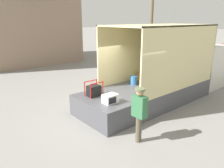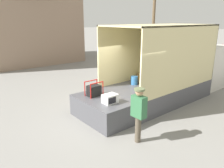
{
  "view_description": "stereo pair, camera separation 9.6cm",
  "coord_description": "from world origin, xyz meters",
  "px_view_note": "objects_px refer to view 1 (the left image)",
  "views": [
    {
      "loc": [
        -5.23,
        -5.9,
        3.58
      ],
      "look_at": [
        -0.4,
        -0.2,
        1.35
      ],
      "focal_mm": 35.0,
      "sensor_mm": 36.0,
      "label": 1
    },
    {
      "loc": [
        -5.16,
        -5.96,
        3.58
      ],
      "look_at": [
        -0.4,
        -0.2,
        1.35
      ],
      "focal_mm": 35.0,
      "sensor_mm": 36.0,
      "label": 2
    }
  ],
  "objects_px": {
    "worker_person": "(139,110)",
    "utility_pole": "(152,6)",
    "microwave": "(110,99)",
    "box_truck": "(178,74)",
    "portable_generator": "(94,90)"
  },
  "relations": [
    {
      "from": "box_truck",
      "to": "utility_pole",
      "type": "distance_m",
      "value": 11.62
    },
    {
      "from": "utility_pole",
      "to": "portable_generator",
      "type": "bearing_deg",
      "value": -148.09
    },
    {
      "from": "microwave",
      "to": "portable_generator",
      "type": "xyz_separation_m",
      "value": [
        0.01,
        0.95,
        0.06
      ]
    },
    {
      "from": "microwave",
      "to": "utility_pole",
      "type": "height_order",
      "value": "utility_pole"
    },
    {
      "from": "box_truck",
      "to": "utility_pole",
      "type": "xyz_separation_m",
      "value": [
        7.43,
        8.08,
        3.81
      ]
    },
    {
      "from": "box_truck",
      "to": "portable_generator",
      "type": "bearing_deg",
      "value": 174.73
    },
    {
      "from": "worker_person",
      "to": "microwave",
      "type": "bearing_deg",
      "value": 86.58
    },
    {
      "from": "worker_person",
      "to": "portable_generator",
      "type": "bearing_deg",
      "value": 87.67
    },
    {
      "from": "box_truck",
      "to": "portable_generator",
      "type": "distance_m",
      "value": 4.85
    },
    {
      "from": "box_truck",
      "to": "worker_person",
      "type": "distance_m",
      "value": 5.29
    },
    {
      "from": "portable_generator",
      "to": "worker_person",
      "type": "relative_size",
      "value": 0.35
    },
    {
      "from": "microwave",
      "to": "portable_generator",
      "type": "distance_m",
      "value": 0.95
    },
    {
      "from": "portable_generator",
      "to": "utility_pole",
      "type": "bearing_deg",
      "value": 31.91
    },
    {
      "from": "worker_person",
      "to": "utility_pole",
      "type": "height_order",
      "value": "utility_pole"
    },
    {
      "from": "microwave",
      "to": "utility_pole",
      "type": "relative_size",
      "value": 0.05
    }
  ]
}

